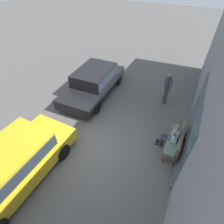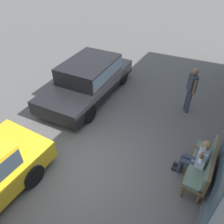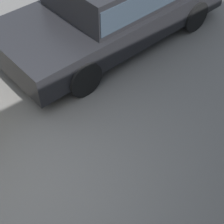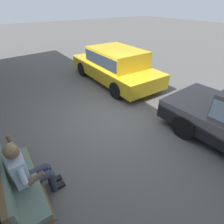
{
  "view_description": "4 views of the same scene",
  "coord_description": "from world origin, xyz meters",
  "views": [
    {
      "loc": [
        3.63,
        2.6,
        5.82
      ],
      "look_at": [
        -1.16,
        0.19,
        1.02
      ],
      "focal_mm": 28.0,
      "sensor_mm": 36.0,
      "label": 1
    },
    {
      "loc": [
        2.89,
        2.6,
        5.0
      ],
      "look_at": [
        -1.37,
        0.17,
        1.15
      ],
      "focal_mm": 35.0,
      "sensor_mm": 36.0,
      "label": 2
    },
    {
      "loc": [
        0.43,
        2.6,
        4.06
      ],
      "look_at": [
        -1.42,
        0.26,
        0.83
      ],
      "focal_mm": 55.0,
      "sensor_mm": 36.0,
      "label": 3
    },
    {
      "loc": [
        -3.71,
        2.6,
        3.09
      ],
      "look_at": [
        -1.17,
        0.85,
        1.1
      ],
      "focal_mm": 28.0,
      "sensor_mm": 36.0,
      "label": 4
    }
  ],
  "objects": [
    {
      "name": "bench",
      "position": [
        -1.34,
        2.9,
        0.55
      ],
      "size": [
        1.71,
        0.55,
        0.98
      ],
      "color": "brown",
      "rests_on": "ground_plane"
    },
    {
      "name": "ground_plane",
      "position": [
        0.0,
        0.0,
        0.0
      ],
      "size": [
        60.0,
        60.0,
        0.0
      ],
      "primitive_type": "plane",
      "color": "#565451"
    },
    {
      "name": "person_on_phone",
      "position": [
        -1.32,
        2.68,
        0.69
      ],
      "size": [
        0.73,
        0.74,
        1.31
      ],
      "color": "#2D3347",
      "rests_on": "ground_plane"
    },
    {
      "name": "parked_car_mid",
      "position": [
        2.29,
        -1.71,
        0.78
      ],
      "size": [
        4.55,
        1.99,
        1.43
      ],
      "color": "gold",
      "rests_on": "ground_plane"
    }
  ]
}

